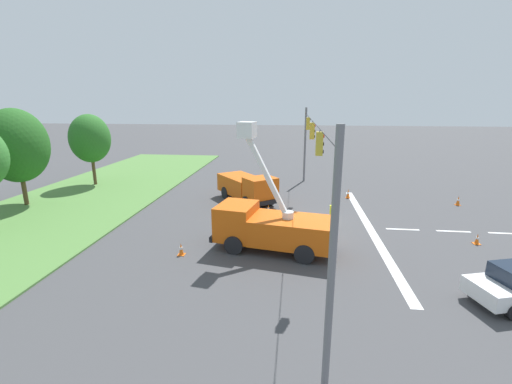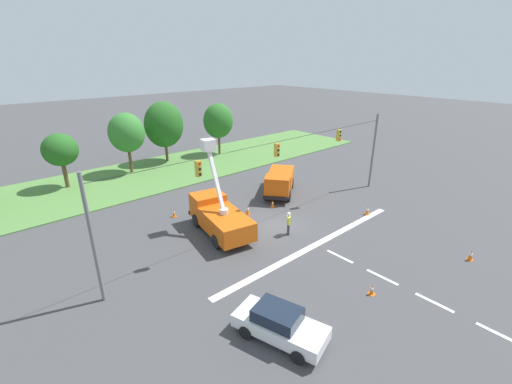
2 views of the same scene
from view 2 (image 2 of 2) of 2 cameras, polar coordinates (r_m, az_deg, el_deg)
The scene contains 18 objects.
ground_plane at distance 26.50m, azimuth 3.48°, elevation -5.62°, with size 200.00×200.00×0.00m, color #424244.
grass_verge at distance 40.26m, azimuth -14.91°, elevation 3.44°, with size 56.00×12.00×0.10m, color #517F3D.
lane_markings at distance 23.55m, azimuth 12.76°, elevation -9.92°, with size 17.60×15.25×0.01m.
signal_gantry at distance 24.81m, azimuth 3.75°, elevation 3.54°, with size 26.20×0.33×7.20m.
tree_west at distance 37.71m, azimuth -29.85°, elevation 6.08°, with size 3.23×3.18×5.43m.
tree_centre at distance 39.70m, azimuth -20.78°, elevation 9.22°, with size 3.77×4.03×6.64m.
tree_east at distance 42.90m, azimuth -15.10°, elevation 10.78°, with size 4.67×4.12×7.29m.
tree_far_east at distance 45.17m, azimuth -6.30°, elevation 11.69°, with size 3.98×3.47×6.65m.
utility_truck_bucket_lift at distance 25.10m, azimuth -6.19°, elevation -3.83°, with size 3.64×6.80×6.72m.
utility_truck_support_near at distance 32.19m, azimuth 3.96°, elevation 1.82°, with size 6.11×5.50×2.32m.
sedan_white at distance 16.73m, azimuth 3.91°, elevation -21.03°, with size 2.92×4.62×1.56m.
road_worker at distance 24.90m, azimuth 5.45°, elevation -5.00°, with size 0.51×0.48×1.77m.
traffic_cone_foreground_right at distance 29.57m, azimuth 18.08°, elevation -2.91°, with size 0.36×0.36×0.76m.
traffic_cone_mid_left at distance 20.37m, azimuth 18.76°, elevation -15.18°, with size 0.36×0.36×0.62m.
traffic_cone_mid_right at distance 28.12m, azimuth -1.38°, elevation -3.00°, with size 0.36×0.36×0.80m.
traffic_cone_near_bucket at distance 29.52m, azimuth 2.80°, elevation -1.95°, with size 0.36×0.36×0.67m.
traffic_cone_lane_edge_a at distance 26.00m, azimuth 32.18°, elevation -8.89°, with size 0.36×0.36×0.74m.
traffic_cone_lane_edge_b at distance 28.54m, azimuth -13.53°, elevation -3.43°, with size 0.36×0.36×0.66m.
Camera 2 is at (-16.79, -16.54, 12.11)m, focal length 24.00 mm.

